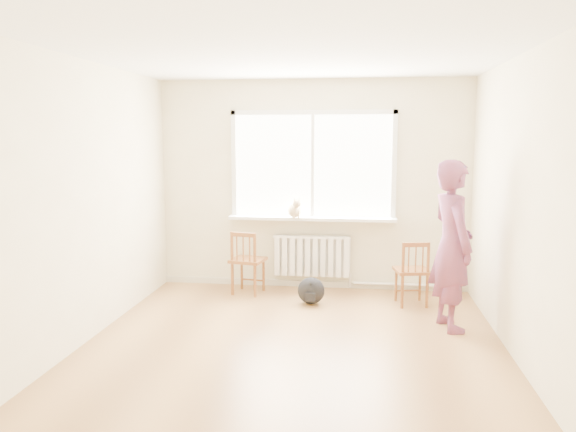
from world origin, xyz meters
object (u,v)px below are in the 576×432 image
(person, at_px, (452,245))
(cat, at_px, (295,209))
(chair_left, at_px, (247,262))
(chair_right, at_px, (413,273))
(backpack, at_px, (311,291))

(person, distance_m, cat, 2.16)
(chair_left, distance_m, person, 2.58)
(chair_left, xyz_separation_m, cat, (0.58, 0.27, 0.65))
(chair_left, bearing_deg, chair_right, -175.80)
(chair_left, bearing_deg, cat, -144.53)
(backpack, bearing_deg, cat, 114.20)
(chair_left, distance_m, cat, 0.91)
(person, bearing_deg, chair_right, 7.10)
(chair_left, xyz_separation_m, person, (2.34, -0.98, 0.47))
(backpack, bearing_deg, person, -23.65)
(chair_right, xyz_separation_m, person, (0.31, -0.74, 0.48))
(person, distance_m, backpack, 1.78)
(chair_right, relative_size, backpack, 2.42)
(person, bearing_deg, chair_left, 51.72)
(chair_right, distance_m, person, 0.94)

